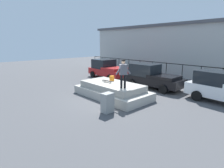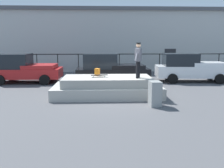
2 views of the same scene
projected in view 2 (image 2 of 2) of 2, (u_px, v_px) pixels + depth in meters
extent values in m
plane|color=#4C4C4F|center=(115.00, 97.00, 12.09)|extent=(60.00, 60.00, 0.00)
cube|color=#ADA89E|center=(107.00, 90.00, 12.27)|extent=(5.24, 2.64, 0.53)
cube|color=#A09B91|center=(107.00, 81.00, 12.19)|extent=(4.30, 2.17, 0.41)
cylinder|color=black|center=(137.00, 70.00, 11.62)|extent=(0.14, 0.14, 0.80)
cylinder|color=black|center=(139.00, 69.00, 11.83)|extent=(0.14, 0.14, 0.80)
cube|color=#595960|center=(138.00, 55.00, 11.60)|extent=(0.39, 0.49, 0.60)
cylinder|color=#595960|center=(137.00, 55.00, 11.36)|extent=(0.25, 0.42, 0.57)
cylinder|color=#595960|center=(140.00, 55.00, 11.85)|extent=(0.25, 0.42, 0.57)
sphere|color=tan|center=(138.00, 45.00, 11.53)|extent=(0.22, 0.22, 0.22)
cylinder|color=black|center=(139.00, 43.00, 11.51)|extent=(0.27, 0.27, 0.05)
cube|color=black|center=(99.00, 75.00, 12.01)|extent=(0.83, 0.31, 0.02)
cylinder|color=silver|center=(105.00, 77.00, 11.98)|extent=(0.06, 0.04, 0.06)
cylinder|color=silver|center=(104.00, 76.00, 12.17)|extent=(0.06, 0.04, 0.06)
cylinder|color=silver|center=(94.00, 77.00, 11.88)|extent=(0.06, 0.04, 0.06)
cylinder|color=silver|center=(94.00, 77.00, 12.07)|extent=(0.06, 0.04, 0.06)
cube|color=orange|center=(97.00, 72.00, 12.54)|extent=(0.28, 0.33, 0.37)
cube|color=#B21E1E|center=(27.00, 73.00, 16.14)|extent=(4.43, 2.03, 0.62)
cube|color=black|center=(14.00, 61.00, 15.97)|extent=(2.00, 1.85, 0.93)
cube|color=#B21E1E|center=(40.00, 66.00, 16.09)|extent=(2.00, 1.90, 0.24)
cylinder|color=black|center=(12.00, 76.00, 17.14)|extent=(0.64, 0.23, 0.64)
cylinder|color=black|center=(0.00, 80.00, 15.14)|extent=(0.64, 0.23, 0.64)
cylinder|color=black|center=(51.00, 75.00, 17.24)|extent=(0.64, 0.23, 0.64)
cylinder|color=black|center=(45.00, 80.00, 15.24)|extent=(0.64, 0.23, 0.64)
cube|color=black|center=(113.00, 73.00, 16.20)|extent=(4.78, 1.93, 0.60)
cube|color=black|center=(100.00, 61.00, 16.01)|extent=(2.17, 1.71, 0.96)
cube|color=black|center=(127.00, 66.00, 16.20)|extent=(2.18, 1.76, 0.24)
cylinder|color=black|center=(90.00, 76.00, 17.04)|extent=(0.65, 0.24, 0.64)
cylinder|color=black|center=(90.00, 80.00, 15.25)|extent=(0.65, 0.24, 0.64)
cylinder|color=black|center=(133.00, 75.00, 17.27)|extent=(0.65, 0.24, 0.64)
cylinder|color=black|center=(137.00, 79.00, 15.47)|extent=(0.65, 0.24, 0.64)
cube|color=white|center=(192.00, 71.00, 16.46)|extent=(4.89, 2.07, 0.74)
cube|color=black|center=(180.00, 60.00, 16.36)|extent=(2.26, 1.73, 0.81)
cube|color=white|center=(207.00, 64.00, 16.35)|extent=(2.27, 1.78, 0.24)
cylinder|color=black|center=(167.00, 75.00, 17.43)|extent=(0.66, 0.27, 0.64)
cylinder|color=black|center=(173.00, 79.00, 15.72)|extent=(0.66, 0.27, 0.64)
cylinder|color=black|center=(210.00, 75.00, 17.34)|extent=(0.66, 0.27, 0.64)
cylinder|color=black|center=(220.00, 79.00, 15.62)|extent=(0.66, 0.27, 0.64)
cube|color=gray|center=(155.00, 94.00, 10.27)|extent=(0.48, 0.63, 1.04)
cylinder|color=black|center=(16.00, 65.00, 19.17)|extent=(0.06, 0.06, 1.70)
cylinder|color=black|center=(37.00, 65.00, 19.24)|extent=(0.06, 0.06, 1.70)
cylinder|color=black|center=(58.00, 65.00, 19.32)|extent=(0.06, 0.06, 1.70)
cylinder|color=black|center=(78.00, 65.00, 19.39)|extent=(0.06, 0.06, 1.70)
cylinder|color=black|center=(99.00, 65.00, 19.46)|extent=(0.06, 0.06, 1.70)
cylinder|color=black|center=(119.00, 64.00, 19.54)|extent=(0.06, 0.06, 1.70)
cylinder|color=black|center=(139.00, 64.00, 19.61)|extent=(0.06, 0.06, 1.70)
cylinder|color=black|center=(159.00, 64.00, 19.68)|extent=(0.06, 0.06, 1.70)
cylinder|color=black|center=(179.00, 64.00, 19.76)|extent=(0.06, 0.06, 1.70)
cylinder|color=black|center=(199.00, 64.00, 19.83)|extent=(0.06, 0.06, 1.70)
cylinder|color=black|center=(218.00, 64.00, 19.90)|extent=(0.06, 0.06, 1.70)
cube|color=black|center=(109.00, 54.00, 19.36)|extent=(24.00, 0.04, 0.06)
cube|color=#B2B2AD|center=(107.00, 41.00, 25.51)|extent=(27.44, 8.19, 5.27)
cube|color=#4C4C51|center=(107.00, 13.00, 25.03)|extent=(27.99, 8.60, 0.30)
cube|color=#262628|center=(170.00, 60.00, 22.00)|extent=(1.00, 0.06, 2.00)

